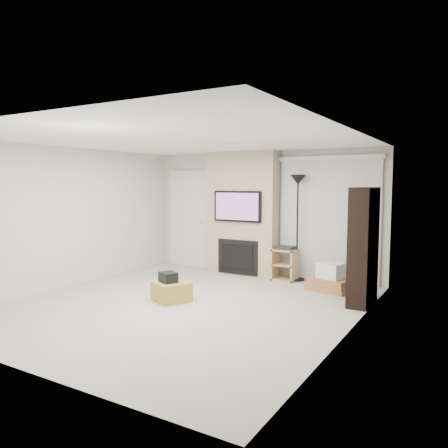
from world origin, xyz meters
The scene contains 16 objects.
floor centered at (0.00, 0.00, 0.00)m, with size 5.00×5.50×0.00m, color #B3AB95.
ceiling centered at (0.00, 0.00, 2.50)m, with size 5.00×5.50×0.00m, color white.
wall_back centered at (0.00, 2.75, 1.25)m, with size 5.00×2.50×0.00m, color beige.
wall_front centered at (0.00, -2.75, 1.25)m, with size 5.00×2.50×0.00m, color beige.
wall_left centered at (-2.50, 0.00, 1.25)m, with size 5.50×2.50×0.00m, color beige.
wall_right centered at (2.50, 0.00, 1.25)m, with size 5.50×2.50×0.00m, color beige.
hvac_vent centered at (0.40, 0.80, 2.50)m, with size 0.35×0.18×0.01m, color silver.
ottoman centered at (-0.31, 0.08, 0.15)m, with size 0.50×0.50×0.30m, color #A8893A.
black_bag centered at (-0.35, 0.06, 0.38)m, with size 0.28×0.22×0.16m, color black.
fireplace_wall centered at (-0.35, 2.54, 1.24)m, with size 1.50×0.47×2.50m.
entry_door centered at (-1.80, 2.71, 1.05)m, with size 1.02×0.11×2.14m.
vertical_blinds centered at (1.40, 2.70, 1.27)m, with size 1.98×0.10×2.37m.
floor_lamp centered at (0.86, 2.49, 1.59)m, with size 0.30×0.30×2.02m.
av_stand centered at (0.66, 2.39, 0.35)m, with size 0.45×0.38×0.66m.
box_stack centered at (1.67, 2.01, 0.18)m, with size 0.83×0.70×0.49m.
bookshelf centered at (2.34, 1.43, 0.90)m, with size 0.30×0.80×1.80m.
Camera 1 is at (3.86, -5.33, 1.85)m, focal length 35.00 mm.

